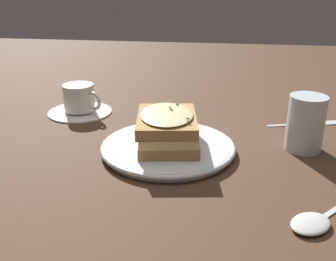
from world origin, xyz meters
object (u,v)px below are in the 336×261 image
Objects in this scene: sandwich at (167,129)px; fork at (315,123)px; water_glass at (306,123)px; spoon at (315,221)px; dinner_plate at (168,147)px; teacup_with_saucer at (80,102)px.

sandwich is 0.93× the size of fork.
water_glass is at bearing -35.78° from fork.
water_glass is 0.71× the size of spoon.
sandwich is 0.26m from water_glass.
water_glass is 0.16m from fork.
spoon is (-0.20, -0.23, -0.00)m from dinner_plate.
water_glass is 0.61× the size of fork.
dinner_plate is 0.26m from water_glass.
sandwich is at bearing 2.37° from spoon.
spoon is at bearing 173.84° from water_glass.
dinner_plate is at bearing -112.35° from sandwich.
dinner_plate is 1.70× the size of spoon.
fork is (-0.00, -0.54, -0.03)m from teacup_with_saucer.
sandwich is at bearing -10.71° from teacup_with_saucer.
fork is at bearing -19.94° from water_glass.
sandwich is at bearing 100.44° from water_glass.
fork is (0.19, -0.30, -0.04)m from sandwich.
water_glass is at bearing -52.42° from spoon.
sandwich is 1.08× the size of spoon.
teacup_with_saucer is 0.60m from spoon.
spoon is at bearing -131.45° from dinner_plate.
water_glass reaches higher than fork.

